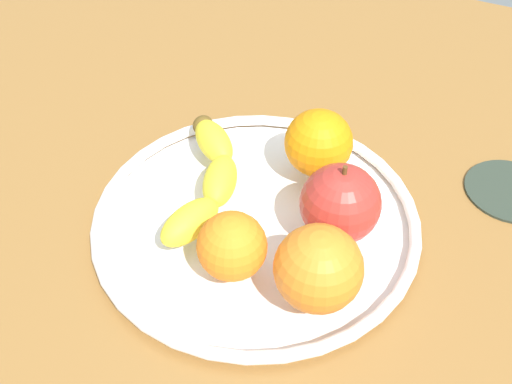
{
  "coord_description": "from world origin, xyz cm",
  "views": [
    {
      "loc": [
        -38.11,
        -18.2,
        46.4
      ],
      "look_at": [
        0.0,
        0.0,
        4.8
      ],
      "focal_mm": 43.09,
      "sensor_mm": 36.0,
      "label": 1
    }
  ],
  "objects": [
    {
      "name": "ground_plane",
      "position": [
        0.0,
        0.0,
        -2.0
      ],
      "size": [
        116.83,
        116.83,
        4.0
      ],
      "primitive_type": "cube",
      "color": "brown"
    },
    {
      "name": "fruit_bowl",
      "position": [
        0.0,
        0.0,
        0.92
      ],
      "size": [
        32.94,
        32.94,
        1.8
      ],
      "color": "white",
      "rests_on": "ground_plane"
    },
    {
      "name": "banana",
      "position": [
        1.08,
        5.93,
        3.48
      ],
      "size": [
        18.79,
        10.14,
        3.37
      ],
      "rotation": [
        0.0,
        0.0,
        0.31
      ],
      "color": "yellow",
      "rests_on": "fruit_bowl"
    },
    {
      "name": "apple",
      "position": [
        1.23,
        -8.1,
        5.63
      ],
      "size": [
        7.65,
        7.65,
        8.45
      ],
      "color": "#AD2F27",
      "rests_on": "fruit_bowl"
    },
    {
      "name": "orange_back_left",
      "position": [
        -7.23,
        -1.1,
        4.97
      ],
      "size": [
        6.34,
        6.34,
        6.34
      ],
      "primitive_type": "sphere",
      "color": "orange",
      "rests_on": "fruit_bowl"
    },
    {
      "name": "orange_back_right",
      "position": [
        8.83,
        -2.98,
        5.38
      ],
      "size": [
        7.17,
        7.17,
        7.17
      ],
      "primitive_type": "sphere",
      "color": "orange",
      "rests_on": "fruit_bowl"
    },
    {
      "name": "orange_front_right",
      "position": [
        -6.8,
        -9.06,
        5.65
      ],
      "size": [
        7.71,
        7.71,
        7.71
      ],
      "primitive_type": "sphere",
      "color": "orange",
      "rests_on": "fruit_bowl"
    },
    {
      "name": "ambient_coaster",
      "position": [
        16.26,
        -22.62,
        0.3
      ],
      "size": [
        9.71,
        9.71,
        0.6
      ],
      "primitive_type": "cylinder",
      "color": "#2C362B",
      "rests_on": "ground_plane"
    }
  ]
}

